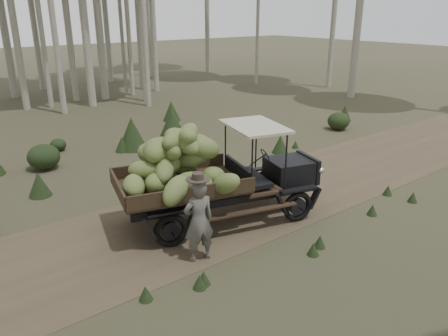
% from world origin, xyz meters
% --- Properties ---
extents(ground, '(120.00, 120.00, 0.00)m').
position_xyz_m(ground, '(0.00, 0.00, 0.00)').
color(ground, '#473D2B').
rests_on(ground, ground).
extents(dirt_track, '(70.00, 4.00, 0.01)m').
position_xyz_m(dirt_track, '(0.00, 0.00, 0.00)').
color(dirt_track, brown).
rests_on(dirt_track, ground).
extents(banana_truck, '(5.43, 3.04, 2.64)m').
position_xyz_m(banana_truck, '(-0.77, -0.25, 1.51)').
color(banana_truck, black).
rests_on(banana_truck, ground).
extents(farmer, '(0.73, 0.56, 1.98)m').
position_xyz_m(farmer, '(-1.71, -1.62, 0.93)').
color(farmer, '#56554F').
rests_on(farmer, ground).
extents(undergrowth, '(22.35, 21.09, 1.39)m').
position_xyz_m(undergrowth, '(1.82, -2.92, 0.52)').
color(undergrowth, '#233319').
rests_on(undergrowth, ground).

